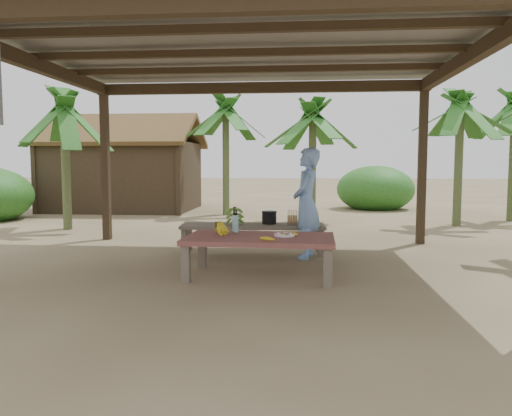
# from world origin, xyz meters

# --- Properties ---
(ground) EXTENTS (80.00, 80.00, 0.00)m
(ground) POSITION_xyz_m (0.00, 0.00, 0.00)
(ground) COLOR brown
(ground) RESTS_ON ground
(pavilion) EXTENTS (6.60, 5.60, 2.95)m
(pavilion) POSITION_xyz_m (-0.01, -0.01, 2.78)
(pavilion) COLOR black
(pavilion) RESTS_ON ground
(work_table) EXTENTS (1.83, 1.06, 0.50)m
(work_table) POSITION_xyz_m (0.24, -0.47, 0.43)
(work_table) COLOR brown
(work_table) RESTS_ON ground
(bench) EXTENTS (2.23, 0.71, 0.45)m
(bench) POSITION_xyz_m (0.00, 1.11, 0.39)
(bench) COLOR brown
(bench) RESTS_ON ground
(ripe_banana_bunch) EXTENTS (0.35, 0.32, 0.17)m
(ripe_banana_bunch) POSITION_xyz_m (-0.33, -0.34, 0.59)
(ripe_banana_bunch) COLOR yellow
(ripe_banana_bunch) RESTS_ON work_table
(plate) EXTENTS (0.25, 0.25, 0.04)m
(plate) POSITION_xyz_m (0.54, -0.45, 0.52)
(plate) COLOR white
(plate) RESTS_ON work_table
(loose_banana_front) EXTENTS (0.18, 0.07, 0.04)m
(loose_banana_front) POSITION_xyz_m (0.35, -0.79, 0.52)
(loose_banana_front) COLOR yellow
(loose_banana_front) RESTS_ON work_table
(loose_banana_side) EXTENTS (0.11, 0.14, 0.04)m
(loose_banana_side) POSITION_xyz_m (0.66, -0.36, 0.52)
(loose_banana_side) COLOR yellow
(loose_banana_side) RESTS_ON work_table
(water_flask) EXTENTS (0.08, 0.08, 0.29)m
(water_flask) POSITION_xyz_m (-0.11, -0.12, 0.62)
(water_flask) COLOR #3FA1C7
(water_flask) RESTS_ON work_table
(green_banana_stalk) EXTENTS (0.26, 0.26, 0.29)m
(green_banana_stalk) POSITION_xyz_m (-0.28, 1.10, 0.59)
(green_banana_stalk) COLOR #598C2D
(green_banana_stalk) RESTS_ON bench
(cooking_pot) EXTENTS (0.22, 0.22, 0.19)m
(cooking_pot) POSITION_xyz_m (0.24, 1.21, 0.55)
(cooking_pot) COLOR black
(cooking_pot) RESTS_ON bench
(skewer_rack) EXTENTS (0.18, 0.09, 0.24)m
(skewer_rack) POSITION_xyz_m (0.61, 1.09, 0.57)
(skewer_rack) COLOR #A57F47
(skewer_rack) RESTS_ON bench
(woman) EXTENTS (0.49, 0.65, 1.62)m
(woman) POSITION_xyz_m (0.82, 0.81, 0.81)
(woman) COLOR #7CA4EB
(woman) RESTS_ON ground
(hut) EXTENTS (4.40, 3.43, 2.85)m
(hut) POSITION_xyz_m (-4.50, 8.00, 1.10)
(hut) COLOR black
(hut) RESTS_ON ground
(banana_plant_ne) EXTENTS (1.80, 1.80, 2.91)m
(banana_plant_ne) POSITION_xyz_m (4.18, 4.88, 2.43)
(banana_plant_ne) COLOR #596638
(banana_plant_ne) RESTS_ON ground
(banana_plant_n) EXTENTS (1.80, 1.80, 2.77)m
(banana_plant_n) POSITION_xyz_m (1.00, 5.41, 2.30)
(banana_plant_n) COLOR #596638
(banana_plant_n) RESTS_ON ground
(banana_plant_nw) EXTENTS (1.80, 1.80, 3.09)m
(banana_plant_nw) POSITION_xyz_m (-1.27, 6.80, 2.60)
(banana_plant_nw) COLOR #596638
(banana_plant_nw) RESTS_ON ground
(banana_plant_w) EXTENTS (1.80, 1.80, 2.76)m
(banana_plant_w) POSITION_xyz_m (-4.17, 3.57, 2.28)
(banana_plant_w) COLOR #596638
(banana_plant_w) RESTS_ON ground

